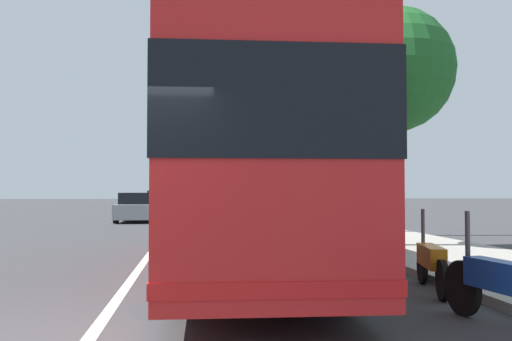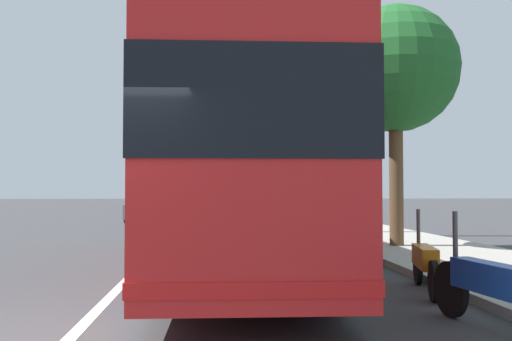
% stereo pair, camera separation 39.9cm
% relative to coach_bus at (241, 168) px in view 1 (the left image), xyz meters
% --- Properties ---
extents(ground_plane, '(220.00, 220.00, 0.00)m').
position_rel_coach_bus_xyz_m(ground_plane, '(-5.10, 1.99, -1.99)').
color(ground_plane, '#38383A').
extents(sidewalk_curb, '(110.00, 3.60, 0.14)m').
position_rel_coach_bus_xyz_m(sidewalk_curb, '(4.90, -4.78, -1.92)').
color(sidewalk_curb, '#9E998E').
rests_on(sidewalk_curb, ground).
extents(lane_divider_line, '(110.00, 0.16, 0.01)m').
position_rel_coach_bus_xyz_m(lane_divider_line, '(4.90, 1.99, -1.99)').
color(lane_divider_line, silver).
rests_on(lane_divider_line, ground).
extents(coach_bus, '(11.83, 2.69, 3.52)m').
position_rel_coach_bus_xyz_m(coach_bus, '(0.00, 0.00, 0.00)').
color(coach_bus, red).
rests_on(coach_bus, ground).
extents(motorcycle_mid_row, '(2.26, 0.40, 1.29)m').
position_rel_coach_bus_xyz_m(motorcycle_mid_row, '(-5.21, -2.48, -1.50)').
color(motorcycle_mid_row, black).
rests_on(motorcycle_mid_row, ground).
extents(motorcycle_by_tree, '(2.02, 0.49, 1.24)m').
position_rel_coach_bus_xyz_m(motorcycle_by_tree, '(-2.76, -2.69, -1.54)').
color(motorcycle_by_tree, black).
rests_on(motorcycle_by_tree, ground).
extents(motorcycle_angled, '(2.27, 0.99, 1.29)m').
position_rel_coach_bus_xyz_m(motorcycle_angled, '(-0.12, -2.41, -1.50)').
color(motorcycle_angled, black).
rests_on(motorcycle_angled, ground).
extents(car_ahead_same_lane, '(4.18, 1.92, 1.45)m').
position_rel_coach_bus_xyz_m(car_ahead_same_lane, '(17.89, 3.76, -1.31)').
color(car_ahead_same_lane, gray).
rests_on(car_ahead_same_lane, ground).
extents(car_side_street, '(4.07, 1.95, 1.57)m').
position_rel_coach_bus_xyz_m(car_side_street, '(34.29, 3.67, -1.25)').
color(car_side_street, gray).
rests_on(car_side_street, ground).
extents(roadside_tree_mid_block, '(3.28, 3.28, 6.34)m').
position_rel_coach_bus_xyz_m(roadside_tree_mid_block, '(3.17, -4.20, 2.67)').
color(roadside_tree_mid_block, brown).
rests_on(roadside_tree_mid_block, ground).
extents(utility_pole, '(0.31, 0.31, 6.46)m').
position_rel_coach_bus_xyz_m(utility_pole, '(8.04, -4.74, 1.24)').
color(utility_pole, slate).
rests_on(utility_pole, ground).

